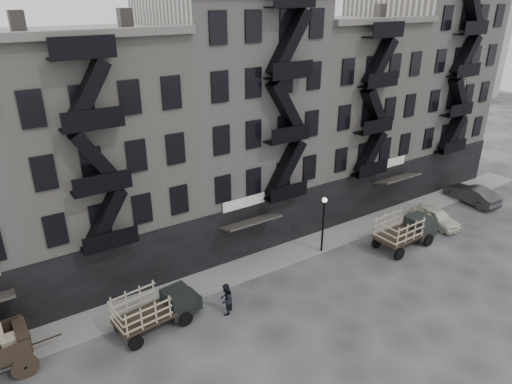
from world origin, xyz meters
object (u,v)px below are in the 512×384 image
car_east (436,217)px  stake_truck_west (155,306)px  car_far (472,194)px  stake_truck_east (406,228)px  pedestrian_mid (226,299)px

car_east → stake_truck_west: bearing=-177.3°
stake_truck_west → car_far: stake_truck_west is taller
stake_truck_west → stake_truck_east: bearing=-10.9°
car_east → pedestrian_mid: pedestrian_mid is taller
stake_truck_east → car_far: (10.87, 1.86, -0.71)m
stake_truck_west → car_far: (29.31, 0.35, -0.58)m
car_east → pedestrian_mid: (-19.38, -0.48, 0.28)m
car_far → pedestrian_mid: pedestrian_mid is taller
stake_truck_east → car_east: bearing=8.7°
stake_truck_east → car_far: bearing=7.5°
stake_truck_east → car_east: (4.72, 0.91, -0.80)m
stake_truck_west → pedestrian_mid: (3.77, -1.09, -0.39)m
stake_truck_west → car_east: 23.17m
stake_truck_west → pedestrian_mid: stake_truck_west is taller
car_east → pedestrian_mid: size_ratio=2.10×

